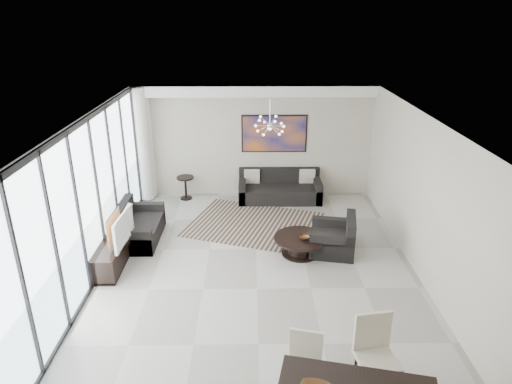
{
  "coord_description": "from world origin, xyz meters",
  "views": [
    {
      "loc": [
        -0.09,
        -6.86,
        4.63
      ],
      "look_at": [
        -0.0,
        1.5,
        1.25
      ],
      "focal_mm": 32.0,
      "sensor_mm": 36.0,
      "label": 1
    }
  ],
  "objects_px": {
    "coffee_table": "(300,245)",
    "sofa_main": "(280,190)",
    "tv_console": "(114,253)",
    "television": "(118,229)"
  },
  "relations": [
    {
      "from": "coffee_table",
      "to": "sofa_main",
      "type": "relative_size",
      "value": 0.51
    },
    {
      "from": "tv_console",
      "to": "television",
      "type": "xyz_separation_m",
      "value": [
        0.16,
        -0.04,
        0.54
      ]
    },
    {
      "from": "coffee_table",
      "to": "tv_console",
      "type": "bearing_deg",
      "value": -174.48
    },
    {
      "from": "coffee_table",
      "to": "sofa_main",
      "type": "height_order",
      "value": "sofa_main"
    },
    {
      "from": "sofa_main",
      "to": "television",
      "type": "distance_m",
      "value": 4.6
    },
    {
      "from": "sofa_main",
      "to": "tv_console",
      "type": "xyz_separation_m",
      "value": [
        -3.4,
        -3.18,
        -0.01
      ]
    },
    {
      "from": "tv_console",
      "to": "television",
      "type": "relative_size",
      "value": 1.54
    },
    {
      "from": "sofa_main",
      "to": "tv_console",
      "type": "bearing_deg",
      "value": -136.89
    },
    {
      "from": "sofa_main",
      "to": "tv_console",
      "type": "height_order",
      "value": "sofa_main"
    },
    {
      "from": "sofa_main",
      "to": "tv_console",
      "type": "relative_size",
      "value": 1.34
    }
  ]
}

